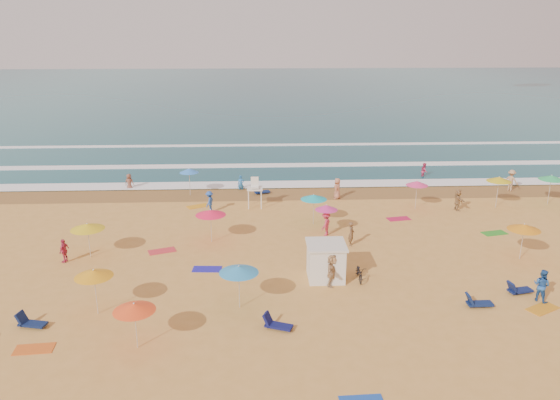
{
  "coord_description": "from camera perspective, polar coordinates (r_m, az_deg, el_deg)",
  "views": [
    {
      "loc": [
        -2.53,
        -32.29,
        13.81
      ],
      "look_at": [
        -0.85,
        6.0,
        1.5
      ],
      "focal_mm": 35.0,
      "sensor_mm": 36.0,
      "label": 1
    }
  ],
  "objects": [
    {
      "name": "beachgoers",
      "position": [
        38.0,
        4.71,
        -2.22
      ],
      "size": [
        47.22,
        29.45,
        2.14
      ],
      "color": "#C53154",
      "rests_on": "ground"
    },
    {
      "name": "lifeguard_stand",
      "position": [
        43.14,
        -2.64,
        0.58
      ],
      "size": [
        1.2,
        1.2,
        2.1
      ],
      "primitive_type": null,
      "color": "white",
      "rests_on": "ground"
    },
    {
      "name": "loungers",
      "position": [
        32.67,
        8.75,
        -7.09
      ],
      "size": [
        59.19,
        22.91,
        0.34
      ],
      "color": "#0E1D4A",
      "rests_on": "ground"
    },
    {
      "name": "ground",
      "position": [
        35.21,
        1.82,
        -5.3
      ],
      "size": [
        220.0,
        220.0,
        0.0
      ],
      "primitive_type": "plane",
      "color": "gold",
      "rests_on": "ground"
    },
    {
      "name": "wet_sand",
      "position": [
        46.94,
        0.69,
        0.7
      ],
      "size": [
        220.0,
        220.0,
        0.0
      ],
      "primitive_type": "plane",
      "color": "olive",
      "rests_on": "ground"
    },
    {
      "name": "surf_foam",
      "position": [
        55.39,
        0.19,
        3.48
      ],
      "size": [
        200.0,
        18.7,
        0.05
      ],
      "color": "white",
      "rests_on": "ground"
    },
    {
      "name": "bicycle",
      "position": [
        31.5,
        8.31,
        -7.5
      ],
      "size": [
        0.66,
        1.73,
        0.9
      ],
      "primitive_type": "imported",
      "rotation": [
        0.0,
        0.0,
        -0.04
      ],
      "color": "black",
      "rests_on": "ground"
    },
    {
      "name": "cabana",
      "position": [
        31.25,
        4.81,
        -6.46
      ],
      "size": [
        2.0,
        2.0,
        2.0
      ],
      "primitive_type": "cube",
      "color": "silver",
      "rests_on": "ground"
    },
    {
      "name": "ocean",
      "position": [
        117.13,
        -1.27,
        11.03
      ],
      "size": [
        220.0,
        140.0,
        0.18
      ],
      "primitive_type": "cube",
      "color": "#0C4756",
      "rests_on": "ground"
    },
    {
      "name": "towels",
      "position": [
        32.83,
        7.21,
        -7.19
      ],
      "size": [
        41.5,
        25.8,
        0.03
      ],
      "color": "#DA5C1B",
      "rests_on": "ground"
    },
    {
      "name": "beach_umbrellas",
      "position": [
        35.36,
        -2.62,
        -1.56
      ],
      "size": [
        53.83,
        24.82,
        0.81
      ],
      "color": "orange",
      "rests_on": "ground"
    },
    {
      "name": "cabana_roof",
      "position": [
        30.83,
        4.86,
        -4.67
      ],
      "size": [
        2.2,
        2.2,
        0.12
      ],
      "primitive_type": "cube",
      "color": "silver",
      "rests_on": "cabana"
    }
  ]
}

